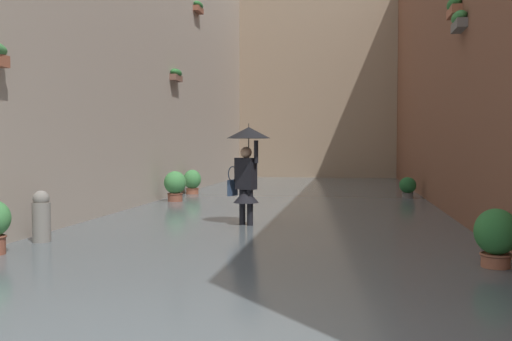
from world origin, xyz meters
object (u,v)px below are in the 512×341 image
potted_plant_near_left (496,238)px  potted_plant_mid_left (408,187)px  potted_plant_near_right (192,182)px  person_wading (247,161)px  mooring_bollard (41,220)px  potted_plant_far_right (175,186)px

potted_plant_near_left → potted_plant_mid_left: size_ratio=1.21×
potted_plant_near_left → potted_plant_near_right: potted_plant_near_right is taller
person_wading → mooring_bollard: 3.91m
person_wading → potted_plant_mid_left: bearing=-119.5°
person_wading → potted_plant_far_right: person_wading is taller
person_wading → potted_plant_mid_left: size_ratio=2.90×
person_wading → potted_plant_near_right: (3.00, -6.60, -0.88)m
person_wading → potted_plant_near_left: (-3.83, 3.20, -0.88)m
potted_plant_far_right → potted_plant_mid_left: (-6.54, -2.28, -0.13)m
potted_plant_mid_left → potted_plant_near_right: 6.71m
person_wading → potted_plant_mid_left: person_wading is taller
mooring_bollard → potted_plant_near_right: bearing=-89.6°
potted_plant_mid_left → mooring_bollard: size_ratio=0.76×
potted_plant_near_left → potted_plant_far_right: size_ratio=0.91×
person_wading → mooring_bollard: (2.94, 2.41, -0.91)m
person_wading → potted_plant_near_left: person_wading is taller
potted_plant_near_left → potted_plant_far_right: 10.00m
potted_plant_near_left → mooring_bollard: 6.82m
potted_plant_far_right → potted_plant_mid_left: size_ratio=1.33×
potted_plant_far_right → mooring_bollard: potted_plant_far_right is taller
potted_plant_near_right → mooring_bollard: size_ratio=0.94×
potted_plant_near_left → potted_plant_near_right: size_ratio=0.97×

